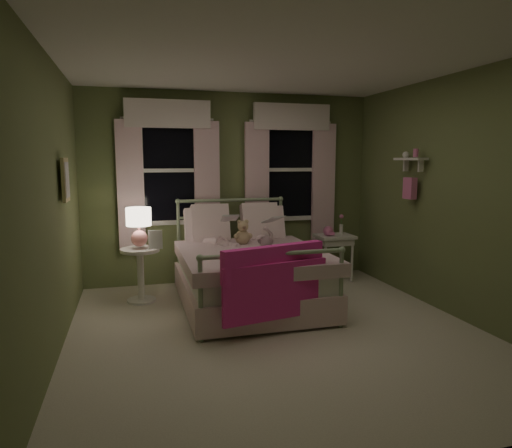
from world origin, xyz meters
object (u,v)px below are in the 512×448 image
object	(u,v)px
teddy_bear	(243,234)
table_lamp	(139,223)
child_right	(261,219)
bed	(248,272)
nightstand_right	(335,242)
nightstand_left	(140,267)
child_left	(218,218)

from	to	relation	value
teddy_bear	table_lamp	world-z (taller)	table_lamp
table_lamp	child_right	bearing A→B (deg)	0.40
bed	nightstand_right	distance (m)	1.59
teddy_bear	table_lamp	xyz separation A→B (m)	(-1.22, 0.15, 0.16)
child_right	teddy_bear	distance (m)	0.36
nightstand_left	bed	bearing A→B (deg)	-18.59
bed	nightstand_left	xyz separation A→B (m)	(-1.22, 0.41, 0.03)
bed	child_left	world-z (taller)	child_left
table_lamp	child_left	bearing A→B (deg)	0.64
bed	teddy_bear	bearing A→B (deg)	90.00
bed	nightstand_left	world-z (taller)	bed
table_lamp	teddy_bear	bearing A→B (deg)	-6.90
child_left	nightstand_right	world-z (taller)	child_left
teddy_bear	nightstand_right	distance (m)	1.51
bed	nightstand_right	bearing A→B (deg)	25.78
teddy_bear	child_left	bearing A→B (deg)	150.50
bed	child_left	xyz separation A→B (m)	(-0.28, 0.42, 0.60)
bed	child_left	size ratio (longest dim) A/B	2.47
teddy_bear	nightstand_left	bearing A→B (deg)	173.10
child_right	table_lamp	xyz separation A→B (m)	(-1.50, -0.01, 0.01)
nightstand_left	nightstand_right	xyz separation A→B (m)	(2.65, 0.28, 0.13)
child_left	nightstand_right	xyz separation A→B (m)	(1.70, 0.27, -0.43)
table_lamp	bed	bearing A→B (deg)	-18.59
child_left	table_lamp	size ratio (longest dim) A/B	1.78
nightstand_left	table_lamp	size ratio (longest dim) A/B	1.40
teddy_bear	nightstand_right	world-z (taller)	teddy_bear
child_right	table_lamp	world-z (taller)	child_right
bed	nightstand_right	world-z (taller)	bed
bed	nightstand_left	bearing A→B (deg)	161.41
teddy_bear	child_right	bearing A→B (deg)	29.50
bed	teddy_bear	world-z (taller)	bed
bed	nightstand_right	xyz separation A→B (m)	(1.42, 0.69, 0.17)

